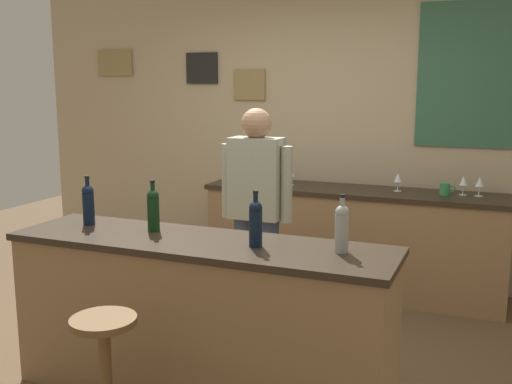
# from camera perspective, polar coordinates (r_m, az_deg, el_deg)

# --- Properties ---
(ground_plane) EXTENTS (10.00, 10.00, 0.00)m
(ground_plane) POSITION_cam_1_polar(r_m,az_deg,el_deg) (4.04, -2.46, -15.93)
(ground_plane) COLOR brown
(back_wall) EXTENTS (6.00, 0.09, 2.80)m
(back_wall) POSITION_cam_1_polar(r_m,az_deg,el_deg) (5.53, 6.51, 6.41)
(back_wall) COLOR tan
(back_wall) RESTS_ON ground_plane
(bar_counter) EXTENTS (2.22, 0.60, 0.92)m
(bar_counter) POSITION_cam_1_polar(r_m,az_deg,el_deg) (3.52, -5.31, -11.80)
(bar_counter) COLOR olive
(bar_counter) RESTS_ON ground_plane
(side_counter) EXTENTS (2.55, 0.56, 0.90)m
(side_counter) POSITION_cam_1_polar(r_m,az_deg,el_deg) (5.23, 9.15, -4.58)
(side_counter) COLOR olive
(side_counter) RESTS_ON ground_plane
(bartender) EXTENTS (0.52, 0.21, 1.62)m
(bartender) POSITION_cam_1_polar(r_m,az_deg,el_deg) (4.16, 0.03, -1.46)
(bartender) COLOR #384766
(bartender) RESTS_ON ground_plane
(bar_stool) EXTENTS (0.32, 0.32, 0.68)m
(bar_stool) POSITION_cam_1_polar(r_m,az_deg,el_deg) (3.10, -14.14, -15.28)
(bar_stool) COLOR brown
(bar_stool) RESTS_ON ground_plane
(wine_bottle_a) EXTENTS (0.07, 0.07, 0.31)m
(wine_bottle_a) POSITION_cam_1_polar(r_m,az_deg,el_deg) (3.83, -15.66, -1.02)
(wine_bottle_a) COLOR black
(wine_bottle_a) RESTS_ON bar_counter
(wine_bottle_b) EXTENTS (0.07, 0.07, 0.31)m
(wine_bottle_b) POSITION_cam_1_polar(r_m,az_deg,el_deg) (3.59, -9.74, -1.55)
(wine_bottle_b) COLOR black
(wine_bottle_b) RESTS_ON bar_counter
(wine_bottle_c) EXTENTS (0.07, 0.07, 0.31)m
(wine_bottle_c) POSITION_cam_1_polar(r_m,az_deg,el_deg) (3.20, -0.04, -2.85)
(wine_bottle_c) COLOR black
(wine_bottle_c) RESTS_ON bar_counter
(wine_bottle_d) EXTENTS (0.07, 0.07, 0.31)m
(wine_bottle_d) POSITION_cam_1_polar(r_m,az_deg,el_deg) (3.12, 8.16, -3.28)
(wine_bottle_d) COLOR #999E99
(wine_bottle_d) RESTS_ON bar_counter
(wine_glass_a) EXTENTS (0.07, 0.07, 0.16)m
(wine_glass_a) POSITION_cam_1_polar(r_m,az_deg,el_deg) (5.34, -0.96, 1.97)
(wine_glass_a) COLOR silver
(wine_glass_a) RESTS_ON side_counter
(wine_glass_b) EXTENTS (0.07, 0.07, 0.16)m
(wine_glass_b) POSITION_cam_1_polar(r_m,az_deg,el_deg) (5.26, 3.32, 1.84)
(wine_glass_b) COLOR silver
(wine_glass_b) RESTS_ON side_counter
(wine_glass_c) EXTENTS (0.07, 0.07, 0.16)m
(wine_glass_c) POSITION_cam_1_polar(r_m,az_deg,el_deg) (5.09, 13.35, 1.29)
(wine_glass_c) COLOR silver
(wine_glass_c) RESTS_ON side_counter
(wine_glass_d) EXTENTS (0.07, 0.07, 0.16)m
(wine_glass_d) POSITION_cam_1_polar(r_m,az_deg,el_deg) (5.06, 19.12, 0.95)
(wine_glass_d) COLOR silver
(wine_glass_d) RESTS_ON side_counter
(wine_glass_e) EXTENTS (0.07, 0.07, 0.16)m
(wine_glass_e) POSITION_cam_1_polar(r_m,az_deg,el_deg) (5.05, 20.48, 0.84)
(wine_glass_e) COLOR silver
(wine_glass_e) RESTS_ON side_counter
(coffee_mug) EXTENTS (0.12, 0.08, 0.09)m
(coffee_mug) POSITION_cam_1_polar(r_m,az_deg,el_deg) (5.03, 17.54, 0.26)
(coffee_mug) COLOR #338C4C
(coffee_mug) RESTS_ON side_counter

